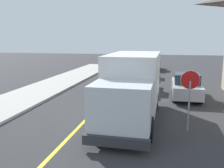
{
  "coord_description": "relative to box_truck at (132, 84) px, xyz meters",
  "views": [
    {
      "loc": [
        3.64,
        -1.44,
        3.96
      ],
      "look_at": [
        0.83,
        11.98,
        1.4
      ],
      "focal_mm": 39.4,
      "sensor_mm": 36.0,
      "label": 1
    }
  ],
  "objects": [
    {
      "name": "stop_sign",
      "position": [
        2.58,
        -1.16,
        0.09
      ],
      "size": [
        0.8,
        0.1,
        2.65
      ],
      "color": "gray",
      "rests_on": "ground"
    },
    {
      "name": "parked_van_across",
      "position": [
        3.01,
        5.13,
        -0.97
      ],
      "size": [
        1.84,
        4.42,
        1.67
      ],
      "color": "#B7B7BC",
      "rests_on": "ground"
    },
    {
      "name": "parked_car_near",
      "position": [
        -0.34,
        7.05,
        -0.97
      ],
      "size": [
        2.0,
        4.48,
        1.67
      ],
      "color": "#4C564C",
      "rests_on": "ground"
    },
    {
      "name": "centre_line_yellow",
      "position": [
        -2.19,
        -0.25,
        -1.76
      ],
      "size": [
        0.16,
        56.0,
        0.01
      ],
      "primitive_type": "cube",
      "color": "gold",
      "rests_on": "ground"
    },
    {
      "name": "parked_car_mid",
      "position": [
        -0.59,
        13.73,
        -0.97
      ],
      "size": [
        1.92,
        4.45,
        1.67
      ],
      "color": "#B7B7BC",
      "rests_on": "ground"
    },
    {
      "name": "parked_car_far",
      "position": [
        0.09,
        19.89,
        -0.97
      ],
      "size": [
        1.93,
        4.45,
        1.67
      ],
      "color": "maroon",
      "rests_on": "ground"
    },
    {
      "name": "box_truck",
      "position": [
        0.0,
        0.0,
        0.0
      ],
      "size": [
        2.51,
        7.22,
        3.2
      ],
      "color": "silver",
      "rests_on": "ground"
    }
  ]
}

